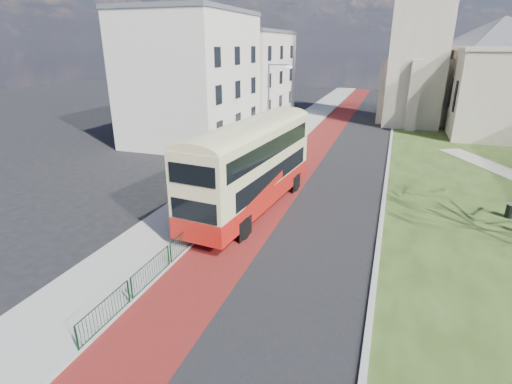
% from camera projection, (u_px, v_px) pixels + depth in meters
% --- Properties ---
extents(ground, '(160.00, 160.00, 0.00)m').
position_uv_depth(ground, '(246.00, 255.00, 19.50)').
color(ground, black).
rests_on(ground, ground).
extents(road_carriageway, '(9.00, 120.00, 0.01)m').
position_uv_depth(road_carriageway, '(336.00, 156.00, 36.76)').
color(road_carriageway, black).
rests_on(road_carriageway, ground).
extents(bus_lane, '(3.40, 120.00, 0.01)m').
position_uv_depth(bus_lane, '(308.00, 153.00, 37.59)').
color(bus_lane, '#591414').
rests_on(bus_lane, ground).
extents(pavement_west, '(4.00, 120.00, 0.12)m').
position_uv_depth(pavement_west, '(269.00, 149.00, 38.73)').
color(pavement_west, gray).
rests_on(pavement_west, ground).
extents(kerb_west, '(0.25, 120.00, 0.13)m').
position_uv_depth(kerb_west, '(289.00, 151.00, 38.12)').
color(kerb_west, '#999993').
rests_on(kerb_west, ground).
extents(kerb_east, '(0.25, 80.00, 0.13)m').
position_uv_depth(kerb_east, '(389.00, 154.00, 37.11)').
color(kerb_east, '#999993').
rests_on(kerb_east, ground).
extents(pedestrian_railing, '(0.07, 24.00, 1.12)m').
position_uv_depth(pedestrian_railing, '(223.00, 207.00, 23.75)').
color(pedestrian_railing, '#0B3419').
rests_on(pedestrian_railing, ground).
extents(gothic_church, '(16.38, 18.00, 40.00)m').
position_uv_depth(gothic_church, '(467.00, 11.00, 44.75)').
color(gothic_church, '#A19583').
rests_on(gothic_church, ground).
extents(street_block_near, '(10.30, 14.30, 13.00)m').
position_uv_depth(street_block_near, '(192.00, 77.00, 41.00)').
color(street_block_near, silver).
rests_on(street_block_near, ground).
extents(street_block_far, '(10.30, 16.30, 11.50)m').
position_uv_depth(street_block_far, '(246.00, 74.00, 55.44)').
color(street_block_far, beige).
rests_on(street_block_far, ground).
extents(streetlamp, '(2.13, 0.18, 8.00)m').
position_uv_depth(streetlamp, '(270.00, 105.00, 35.18)').
color(streetlamp, gray).
rests_on(streetlamp, pavement_west).
extents(bus, '(4.17, 12.87, 5.29)m').
position_uv_depth(bus, '(251.00, 163.00, 23.86)').
color(bus, '#A7160F').
rests_on(bus, ground).
extents(litter_bin, '(0.71, 0.71, 0.86)m').
position_uv_depth(litter_bin, '(510.00, 211.00, 23.48)').
color(litter_bin, black).
rests_on(litter_bin, grass_green).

